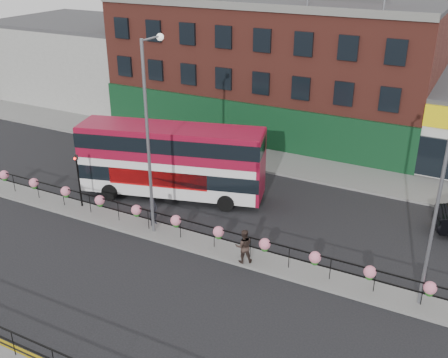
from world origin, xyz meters
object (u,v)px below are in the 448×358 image
at_px(lamp_column_west, 150,123).
at_px(lamp_column_east, 441,189).
at_px(pedestrian_b, 244,246).
at_px(pedestrian_a, 153,211).
at_px(double_decker_bus, 172,155).

bearing_deg(lamp_column_west, lamp_column_east, 0.68).
bearing_deg(pedestrian_b, pedestrian_a, -42.39).
relative_size(double_decker_bus, pedestrian_a, 7.13).
xyz_separation_m(pedestrian_b, lamp_column_west, (-5.52, 0.69, 5.12)).
xyz_separation_m(pedestrian_a, lamp_column_east, (13.93, -0.18, 4.52)).
distance_m(pedestrian_a, lamp_column_west, 5.22).
height_order(pedestrian_b, lamp_column_east, lamp_column_east).
bearing_deg(pedestrian_b, double_decker_bus, -66.55).
height_order(pedestrian_a, lamp_column_west, lamp_column_west).
relative_size(lamp_column_west, lamp_column_east, 1.13).
bearing_deg(pedestrian_b, lamp_column_east, 153.62).
xyz_separation_m(pedestrian_a, lamp_column_west, (0.38, -0.34, 5.19)).
height_order(double_decker_bus, pedestrian_a, double_decker_bus).
distance_m(pedestrian_b, lamp_column_east, 9.22).
relative_size(pedestrian_b, lamp_column_west, 0.17).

